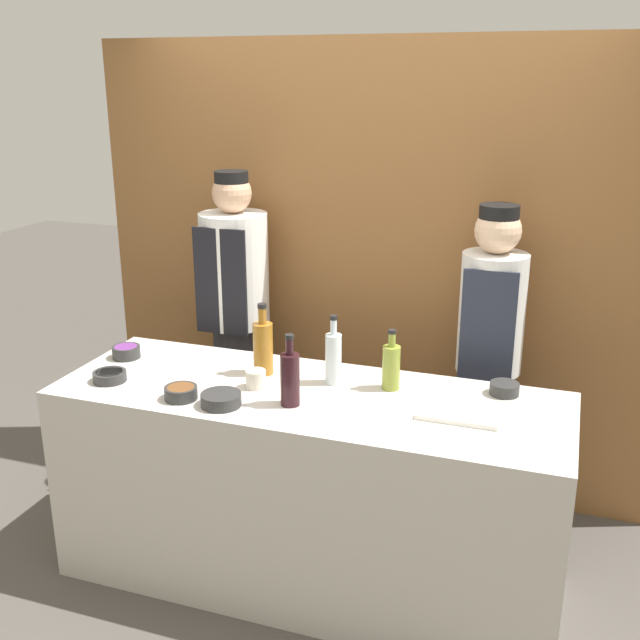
# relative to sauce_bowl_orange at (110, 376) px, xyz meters

# --- Properties ---
(ground_plane) EXTENTS (14.00, 14.00, 0.00)m
(ground_plane) POSITION_rel_sauce_bowl_orange_xyz_m (0.87, 0.17, -0.95)
(ground_plane) COLOR #4C4742
(cabinet_wall) EXTENTS (3.06, 0.18, 2.40)m
(cabinet_wall) POSITION_rel_sauce_bowl_orange_xyz_m (0.87, 1.20, 0.25)
(cabinet_wall) COLOR brown
(cabinet_wall) RESTS_ON ground_plane
(counter) EXTENTS (2.20, 0.76, 0.92)m
(counter) POSITION_rel_sauce_bowl_orange_xyz_m (0.87, 0.17, -0.49)
(counter) COLOR beige
(counter) RESTS_ON ground_plane
(sauce_bowl_orange) EXTENTS (0.15, 0.15, 0.04)m
(sauce_bowl_orange) POSITION_rel_sauce_bowl_orange_xyz_m (0.00, 0.00, 0.00)
(sauce_bowl_orange) COLOR #2D2D2D
(sauce_bowl_orange) RESTS_ON counter
(sauce_bowl_purple) EXTENTS (0.13, 0.13, 0.06)m
(sauce_bowl_purple) POSITION_rel_sauce_bowl_orange_xyz_m (-0.09, 0.27, 0.01)
(sauce_bowl_purple) COLOR #2D2D2D
(sauce_bowl_purple) RESTS_ON counter
(sauce_bowl_red) EXTENTS (0.13, 0.13, 0.05)m
(sauce_bowl_red) POSITION_rel_sauce_bowl_orange_xyz_m (1.67, 0.42, 0.00)
(sauce_bowl_red) COLOR #2D2D2D
(sauce_bowl_red) RESTS_ON counter
(sauce_bowl_brown) EXTENTS (0.14, 0.14, 0.05)m
(sauce_bowl_brown) POSITION_rel_sauce_bowl_orange_xyz_m (0.39, -0.07, 0.01)
(sauce_bowl_brown) COLOR #2D2D2D
(sauce_bowl_brown) RESTS_ON counter
(sauce_bowl_white) EXTENTS (0.17, 0.17, 0.05)m
(sauce_bowl_white) POSITION_rel_sauce_bowl_orange_xyz_m (0.58, -0.07, 0.00)
(sauce_bowl_white) COLOR #2D2D2D
(sauce_bowl_white) RESTS_ON counter
(cutting_board) EXTENTS (0.32, 0.24, 0.02)m
(cutting_board) POSITION_rel_sauce_bowl_orange_xyz_m (1.52, 0.17, -0.02)
(cutting_board) COLOR white
(cutting_board) RESTS_ON counter
(bottle_oil) EXTENTS (0.08, 0.08, 0.27)m
(bottle_oil) POSITION_rel_sauce_bowl_orange_xyz_m (1.20, 0.33, 0.08)
(bottle_oil) COLOR olive
(bottle_oil) RESTS_ON counter
(bottle_wine) EXTENTS (0.08, 0.08, 0.31)m
(bottle_wine) POSITION_rel_sauce_bowl_orange_xyz_m (0.85, 0.03, 0.09)
(bottle_wine) COLOR black
(bottle_wine) RESTS_ON counter
(bottle_clear) EXTENTS (0.07, 0.07, 0.31)m
(bottle_clear) POSITION_rel_sauce_bowl_orange_xyz_m (0.94, 0.30, 0.10)
(bottle_clear) COLOR silver
(bottle_clear) RESTS_ON counter
(bottle_amber) EXTENTS (0.09, 0.09, 0.33)m
(bottle_amber) POSITION_rel_sauce_bowl_orange_xyz_m (0.61, 0.31, 0.10)
(bottle_amber) COLOR #9E661E
(bottle_amber) RESTS_ON counter
(cup_cream) EXTENTS (0.09, 0.09, 0.08)m
(cup_cream) POSITION_rel_sauce_bowl_orange_xyz_m (0.64, 0.15, 0.01)
(cup_cream) COLOR silver
(cup_cream) RESTS_ON counter
(chef_left) EXTENTS (0.36, 0.36, 1.75)m
(chef_left) POSITION_rel_sauce_bowl_orange_xyz_m (0.20, 0.88, 0.00)
(chef_left) COLOR #28282D
(chef_left) RESTS_ON ground_plane
(chef_right) EXTENTS (0.31, 0.31, 1.65)m
(chef_right) POSITION_rel_sauce_bowl_orange_xyz_m (1.55, 0.88, -0.03)
(chef_right) COLOR #28282D
(chef_right) RESTS_ON ground_plane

